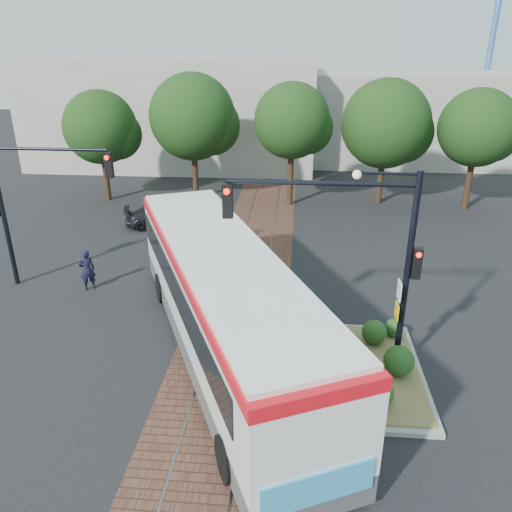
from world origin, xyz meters
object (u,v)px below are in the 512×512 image
object	(u,v)px
traffic_island	(386,364)
parked_car	(162,216)
signal_pole_left	(27,194)
signal_pole_main	(365,244)
officer	(87,270)
city_bus	(223,298)

from	to	relation	value
traffic_island	parked_car	size ratio (longest dim) A/B	1.32
traffic_island	parked_car	distance (m)	15.94
traffic_island	signal_pole_left	bearing A→B (deg)	159.64
signal_pole_main	officer	bearing A→B (deg)	155.80
signal_pole_left	parked_car	size ratio (longest dim) A/B	1.53
traffic_island	signal_pole_main	bearing A→B (deg)	174.64
traffic_island	city_bus	bearing A→B (deg)	172.56
city_bus	signal_pole_left	world-z (taller)	signal_pole_left
city_bus	signal_pole_left	bearing A→B (deg)	128.40
signal_pole_left	signal_pole_main	bearing A→B (deg)	-21.45
officer	parked_car	distance (m)	7.73
officer	parked_car	world-z (taller)	officer
signal_pole_main	officer	world-z (taller)	signal_pole_main
signal_pole_main	signal_pole_left	xyz separation A→B (m)	(-12.23, 4.80, -0.29)
signal_pole_left	officer	size ratio (longest dim) A/B	3.52
parked_car	city_bus	bearing A→B (deg)	-172.07
signal_pole_main	parked_car	bearing A→B (deg)	126.83
city_bus	signal_pole_main	world-z (taller)	signal_pole_main
city_bus	officer	size ratio (longest dim) A/B	7.84
signal_pole_main	officer	size ratio (longest dim) A/B	3.52
officer	parked_car	size ratio (longest dim) A/B	0.43
signal_pole_left	parked_car	distance (m)	8.68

